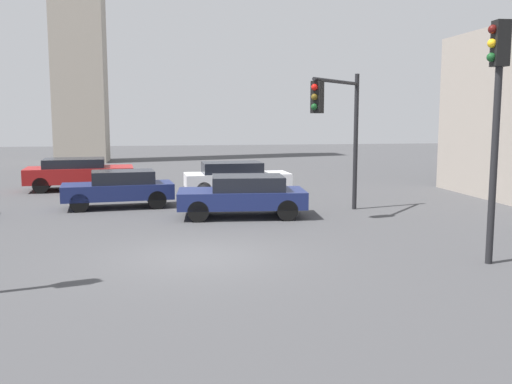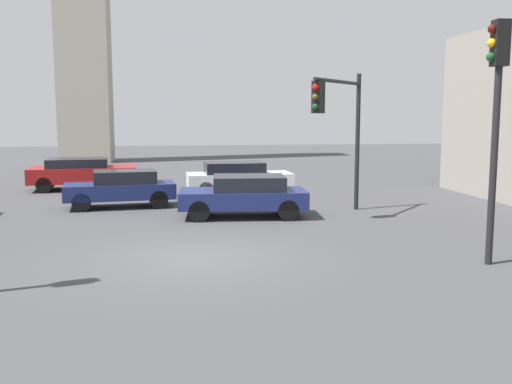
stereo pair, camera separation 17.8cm
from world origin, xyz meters
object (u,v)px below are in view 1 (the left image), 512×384
object	(u,v)px
traffic_light_2	(497,97)
car_2	(243,195)
car_3	(79,173)
car_0	(236,177)
car_4	(119,188)
traffic_light_0	(337,115)

from	to	relation	value
traffic_light_2	car_2	xyz separation A→B (m)	(-4.73, 7.05, -3.05)
car_3	car_0	bearing A→B (deg)	-25.70
traffic_light_2	car_0	xyz separation A→B (m)	(-4.26, 12.72, -3.05)
traffic_light_2	car_3	xyz separation A→B (m)	(-11.22, 15.39, -3.01)
traffic_light_2	car_2	size ratio (longest dim) A/B	1.25
car_0	car_4	xyz separation A→B (m)	(-4.74, -2.97, -0.01)
car_0	car_2	world-z (taller)	car_0
traffic_light_0	car_4	bearing A→B (deg)	-69.46
traffic_light_0	car_4	size ratio (longest dim) A/B	1.17
car_2	car_3	world-z (taller)	car_3
traffic_light_0	traffic_light_2	xyz separation A→B (m)	(1.56, -6.80, 0.38)
car_2	car_3	bearing A→B (deg)	-47.44
traffic_light_0	car_0	size ratio (longest dim) A/B	1.07
traffic_light_0	car_2	bearing A→B (deg)	-52.26
traffic_light_0	car_2	distance (m)	4.15
car_0	car_4	bearing A→B (deg)	-149.80
traffic_light_0	car_3	xyz separation A→B (m)	(-9.66, 8.59, -2.63)
car_0	car_3	xyz separation A→B (m)	(-6.96, 2.67, 0.04)
traffic_light_0	traffic_light_2	size ratio (longest dim) A/B	0.89
traffic_light_2	car_4	bearing A→B (deg)	-44.20
car_2	car_4	world-z (taller)	car_2
traffic_light_2	car_4	xyz separation A→B (m)	(-9.00, 9.75, -3.06)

